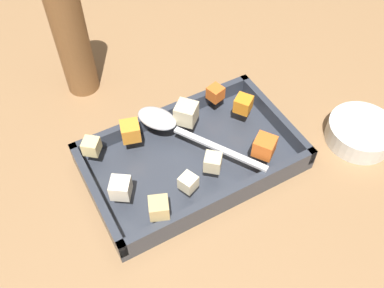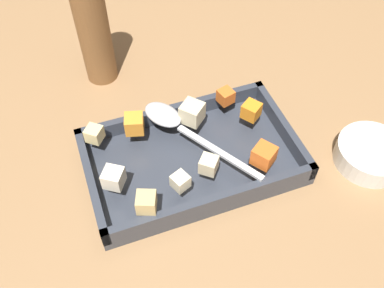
{
  "view_description": "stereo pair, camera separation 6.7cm",
  "coord_description": "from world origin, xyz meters",
  "px_view_note": "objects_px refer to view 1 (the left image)",
  "views": [
    {
      "loc": [
        -0.19,
        -0.38,
        0.58
      ],
      "look_at": [
        0.02,
        -0.02,
        0.05
      ],
      "focal_mm": 40.26,
      "sensor_mm": 36.0,
      "label": 1
    },
    {
      "loc": [
        -0.13,
        -0.41,
        0.58
      ],
      "look_at": [
        0.02,
        -0.02,
        0.05
      ],
      "focal_mm": 40.26,
      "sensor_mm": 36.0,
      "label": 2
    }
  ],
  "objects_px": {
    "small_prep_bowl": "(360,132)",
    "pepper_mill": "(71,37)",
    "baking_dish": "(192,160)",
    "serving_spoon": "(164,122)"
  },
  "relations": [
    {
      "from": "small_prep_bowl",
      "to": "pepper_mill",
      "type": "bearing_deg",
      "value": 135.89
    },
    {
      "from": "baking_dish",
      "to": "small_prep_bowl",
      "type": "relative_size",
      "value": 2.98
    },
    {
      "from": "small_prep_bowl",
      "to": "baking_dish",
      "type": "bearing_deg",
      "value": 161.59
    },
    {
      "from": "pepper_mill",
      "to": "small_prep_bowl",
      "type": "distance_m",
      "value": 0.52
    },
    {
      "from": "serving_spoon",
      "to": "small_prep_bowl",
      "type": "relative_size",
      "value": 1.87
    },
    {
      "from": "serving_spoon",
      "to": "pepper_mill",
      "type": "relative_size",
      "value": 0.85
    },
    {
      "from": "serving_spoon",
      "to": "small_prep_bowl",
      "type": "xyz_separation_m",
      "value": [
        0.29,
        -0.16,
        -0.04
      ]
    },
    {
      "from": "serving_spoon",
      "to": "pepper_mill",
      "type": "xyz_separation_m",
      "value": [
        -0.07,
        0.2,
        0.06
      ]
    },
    {
      "from": "serving_spoon",
      "to": "pepper_mill",
      "type": "distance_m",
      "value": 0.22
    },
    {
      "from": "baking_dish",
      "to": "pepper_mill",
      "type": "bearing_deg",
      "value": 108.92
    }
  ]
}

